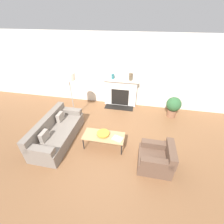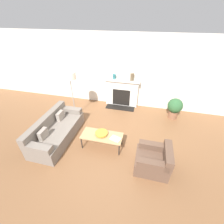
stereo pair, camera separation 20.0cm
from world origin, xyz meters
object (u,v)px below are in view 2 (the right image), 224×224
Objects in this scene: fireplace at (122,93)px; mantel_vase_center_left at (132,77)px; coffee_table at (102,136)px; bowl at (102,133)px; armchair_near at (154,160)px; potted_plant at (175,107)px; mantel_vase_left at (114,77)px; couch at (56,131)px; floor_lamp at (70,79)px; book at (115,139)px.

fireplace is 4.98× the size of mantel_vase_center_left.
bowl is at bearing 117.96° from coffee_table.
potted_plant is (0.71, 2.53, 0.19)m from armchair_near.
mantel_vase_left is at bearing -149.87° from armchair_near.
potted_plant reaches higher than coffee_table.
mantel_vase_left reaches higher than potted_plant.
couch is 3.44m from mantel_vase_center_left.
floor_lamp is 2.39m from mantel_vase_center_left.
book is (1.95, -0.06, 0.15)m from couch.
potted_plant is (2.23, 2.10, 0.07)m from coffee_table.
couch is 1.53m from coffee_table.
coffee_table is 0.68× the size of floor_lamp.
floor_lamp reaches higher than mantel_vase_center_left.
fireplace is at bearing -2.42° from mantel_vase_left.
potted_plant is at bearing 68.58° from book.
potted_plant is (2.25, 2.06, -0.00)m from bowl.
book is (0.32, -2.64, -0.13)m from fireplace.
floor_lamp is (0.03, 1.29, 1.25)m from couch.
mantel_vase_left is (-0.24, 2.60, 0.88)m from coffee_table.
mantel_vase_center_left is at bearing 78.75° from bowl.
coffee_table is at bearing -105.63° from armchair_near.
floor_lamp is at bearing -119.65° from armchair_near.
fireplace is at bearing 167.28° from potted_plant.
book is 0.19× the size of floor_lamp.
bowl is (-1.54, 0.47, 0.19)m from armchair_near.
mantel_vase_left is at bearing 180.00° from mantel_vase_center_left.
fireplace is at bearing -154.76° from armchair_near.
mantel_vase_center_left is (0.49, 2.60, 0.92)m from coffee_table.
mantel_vase_left is (1.26, 1.31, -0.27)m from floor_lamp.
fireplace is 3.96× the size of bowl.
bowl is (-0.02, 0.04, 0.08)m from coffee_table.
floor_lamp reaches higher than book.
coffee_table is at bearing -169.09° from book.
fireplace is 0.78m from mantel_vase_left.
bowl reaches higher than book.
floor_lamp is at bearing -141.03° from fireplace.
couch is at bearing -163.22° from book.
fireplace is at bearing 87.29° from bowl.
armchair_near is at bearing -64.76° from fireplace.
fireplace reaches higher than book.
couch is 4.31m from potted_plant.
couch is 7.08× the size of mantel_vase_center_left.
couch is (-1.63, -2.58, -0.28)m from fireplace.
floor_lamp is at bearing 163.42° from book.
floor_lamp is 8.53× the size of mantel_vase_left.
mantel_vase_left reaches higher than armchair_near.
fireplace is 1.21× the size of coffee_table.
bowl is at bearing -85.18° from mantel_vase_left.
armchair_near reaches higher than bowl.
fireplace is 2.66m from book.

